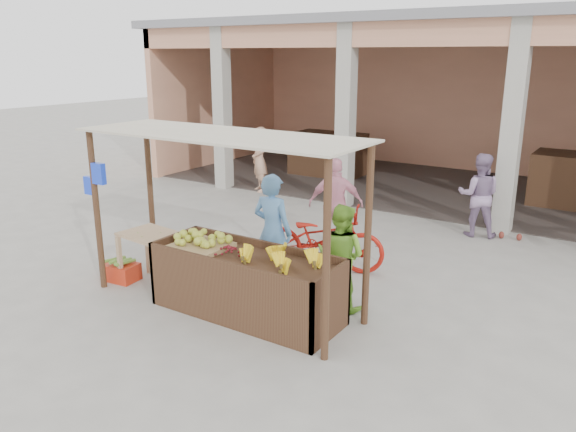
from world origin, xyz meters
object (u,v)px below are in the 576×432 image
Objects in this scene: vendor_green at (341,254)px; motorcycle at (322,237)px; side_table at (154,243)px; red_crate at (121,272)px; vendor_blue at (273,228)px; fruit_stall at (247,286)px.

vendor_green is 0.73× the size of motorcycle.
side_table reaches higher than red_crate.
vendor_blue reaches higher than red_crate.
vendor_blue reaches higher than fruit_stall.
red_crate is at bearing 25.84° from vendor_blue.
vendor_blue is 1.19× the size of vendor_green.
vendor_green is at bearing -159.19° from motorcycle.
motorcycle is (1.79, 1.90, -0.12)m from side_table.
vendor_green reaches higher than motorcycle.
side_table is 0.69× the size of vendor_green.
side_table is at bearing 17.64° from vendor_green.
side_table is at bearing 9.35° from red_crate.
motorcycle is at bearing 53.02° from side_table.
side_table is 0.50× the size of motorcycle.
red_crate is (-2.34, -0.12, -0.27)m from fruit_stall.
vendor_green is (0.93, 0.88, 0.37)m from fruit_stall.
motorcycle is (0.27, 0.98, -0.37)m from vendor_blue.
red_crate is at bearing 17.31° from vendor_green.
vendor_blue reaches higher than side_table.
fruit_stall is 1.77m from side_table.
vendor_blue is at bearing 21.01° from red_crate.
fruit_stall is 1.23× the size of motorcycle.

